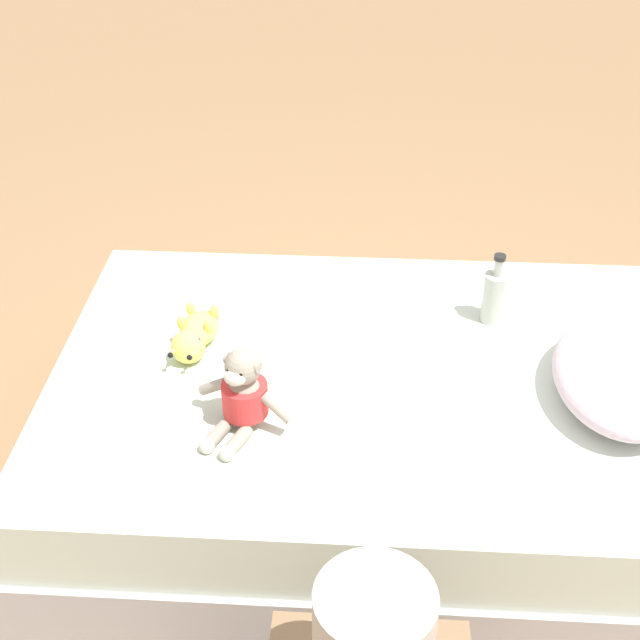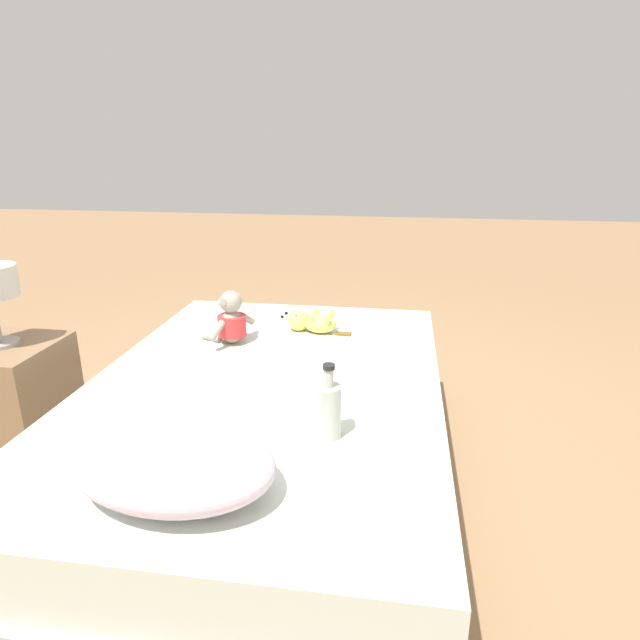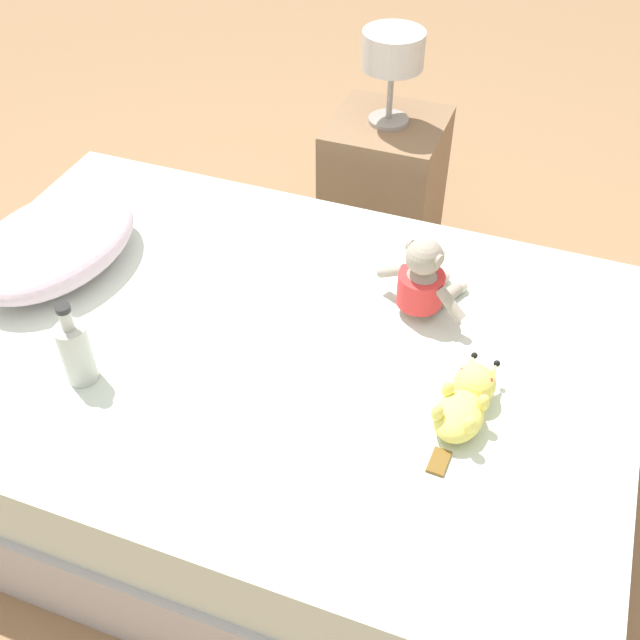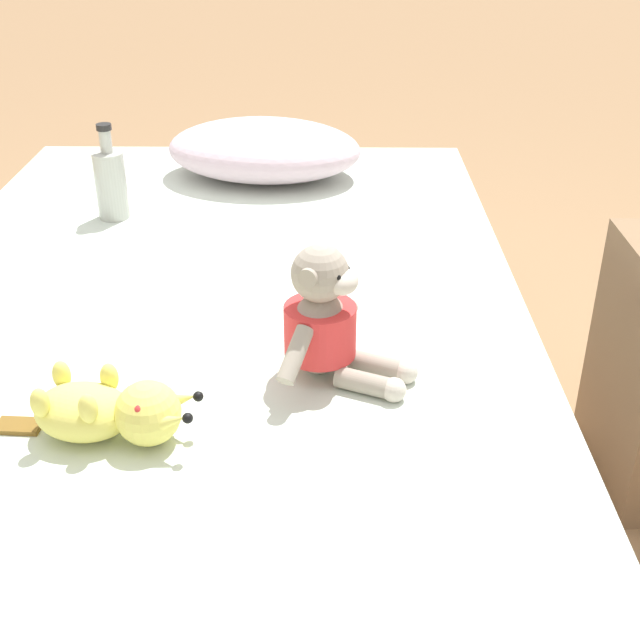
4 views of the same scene
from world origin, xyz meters
name	(u,v)px [view 2 (image 2 of 4)]	position (x,y,z in m)	size (l,w,h in m)	color
ground_plane	(269,491)	(0.00, 0.00, 0.00)	(16.00, 16.00, 0.00)	#93704C
bed	(267,438)	(0.00, 0.00, 0.24)	(1.31, 1.93, 0.49)	#B2B2B7
pillow	(173,462)	(0.06, 0.66, 0.56)	(0.58, 0.44, 0.15)	silver
plush_monkey	(230,321)	(0.24, -0.35, 0.58)	(0.25, 0.27, 0.24)	#9E9384
plush_yellow_creature	(311,322)	(-0.08, -0.54, 0.54)	(0.33, 0.13, 0.10)	#EAE066
glass_bottle	(329,409)	(-0.29, 0.35, 0.58)	(0.08, 0.08, 0.23)	#B7BCB2
nightstand	(14,408)	(1.07, -0.01, 0.28)	(0.39, 0.39, 0.56)	#846647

